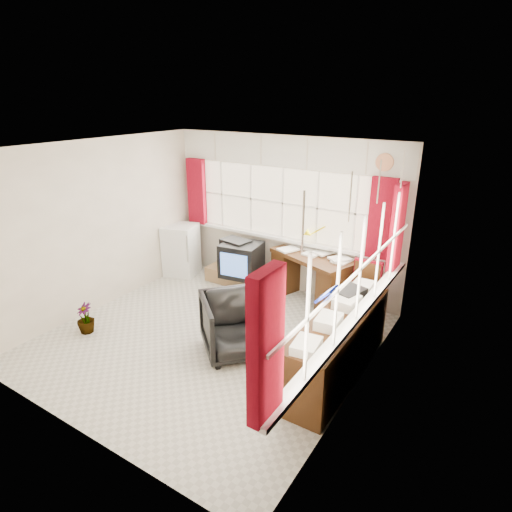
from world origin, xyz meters
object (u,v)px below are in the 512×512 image
Objects in this scene: task_chair at (364,293)px; office_chair at (237,325)px; credenza at (338,344)px; crt_tv at (241,260)px; tv_bench at (246,278)px; mini_fridge at (181,250)px; desk_lamp at (324,234)px; desk at (312,275)px; radiator at (264,326)px.

office_chair is (-1.11, -1.47, -0.13)m from task_chair.
crt_tv is (-2.24, 1.34, 0.14)m from credenza.
crt_tv is (-1.00, 1.57, 0.15)m from office_chair.
task_chair reaches higher than tv_bench.
crt_tv is at bearing 1.08° from mini_fridge.
desk_lamp is at bearing 147.12° from task_chair.
crt_tv is at bearing -77.96° from tv_bench.
crt_tv reaches higher than desk.
credenza reaches higher than crt_tv.
office_chair is 1.26m from credenza.
crt_tv is (-2.11, 0.10, 0.02)m from task_chair.
mini_fridge reaches higher than office_chair.
tv_bench is at bearing -176.18° from desk.
office_chair is at bearing -95.01° from desk.
desk is at bearing 90.50° from radiator.
credenza is 3.77m from mini_fridge.
desk is 1.84m from office_chair.
crt_tv reaches higher than radiator.
office_chair is at bearing -96.70° from desk_lamp.
desk_lamp is (0.08, 0.20, 0.63)m from desk.
desk is 1.19m from crt_tv.
desk_lamp reaches higher than mini_fridge.
radiator is (0.17, 0.36, -0.13)m from office_chair.
tv_bench is at bearing 146.30° from credenza.
desk_lamp is at bearing 87.77° from radiator.
crt_tv is at bearing -167.17° from desk.
crt_tv is at bearing 133.96° from radiator.
mini_fridge is at bearing -169.02° from desk_lamp.
radiator is (-0.94, -1.12, -0.26)m from task_chair.
mini_fridge reaches higher than tv_bench.
desk_lamp is 2.16m from office_chair.
office_chair is at bearing -59.43° from tv_bench.
tv_bench is 2.04× the size of crt_tv.
tv_bench is at bearing -167.55° from desk_lamp.
desk_lamp is 0.30× the size of tv_bench.
mini_fridge reaches higher than crt_tv.
office_chair is at bearing -57.59° from crt_tv.
credenza reaches higher than radiator.
task_chair is 1.85m from office_chair.
desk is 2.39× the size of radiator.
desk_lamp is 0.62× the size of crt_tv.
tv_bench is (-1.20, -0.08, -0.30)m from desk.
desk is at bearing 124.05° from credenza.
desk_lamp reaches higher than task_chair.
crt_tv is at bearing 149.18° from credenza.
desk is 0.67m from desk_lamp.
desk is 1.52× the size of task_chair.
task_chair reaches higher than crt_tv.
desk is 1.49m from radiator.
credenza is (1.07, -0.12, 0.14)m from radiator.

